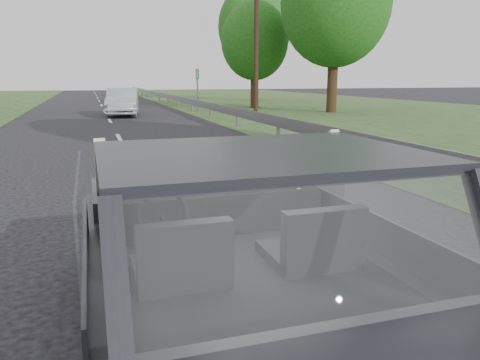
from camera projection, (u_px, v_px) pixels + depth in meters
ground at (236, 356)px, 3.10m from camera, size 140.00×140.00×0.00m
subject_car at (236, 254)px, 2.95m from camera, size 1.80×4.00×1.45m
dashboard at (211, 209)px, 3.50m from camera, size 1.58×0.45×0.30m
driver_seat at (182, 254)px, 2.53m from camera, size 0.50×0.72×0.42m
passenger_seat at (315, 239)px, 2.76m from camera, size 0.50×0.72×0.42m
steering_wheel at (164, 215)px, 3.09m from camera, size 0.36×0.36×0.04m
cat at (231, 177)px, 3.51m from camera, size 0.57×0.29×0.24m
guardrail at (275, 121)px, 13.56m from camera, size 0.05×90.00×0.32m
other_car at (123, 102)px, 22.59m from camera, size 2.04×4.16×1.32m
highway_sign at (197, 90)px, 25.47m from camera, size 0.14×0.91×2.28m
utility_pole at (256, 43)px, 23.14m from camera, size 0.27×0.27×7.00m
tree_1 at (334, 29)px, 23.90m from camera, size 6.68×6.68×8.49m
tree_2 at (255, 57)px, 27.79m from camera, size 4.92×4.92×6.06m
tree_3 at (255, 44)px, 37.18m from camera, size 6.21×6.21×8.83m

